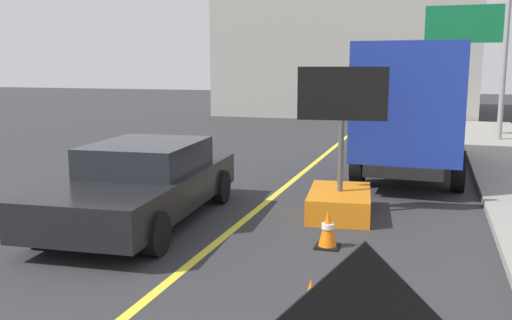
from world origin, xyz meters
name	(u,v)px	position (x,y,z in m)	size (l,w,h in m)	color
arrow_board_trailer	(340,189)	(1.55, 12.17, 0.48)	(1.60, 1.91, 2.70)	orange
box_truck	(414,105)	(2.66, 16.73, 1.75)	(2.58, 6.73, 3.20)	black
pickup_car	(143,182)	(-1.68, 10.73, 0.70)	(2.41, 5.02, 1.38)	black
highway_guide_sign	(481,45)	(4.60, 23.44, 3.42)	(2.79, 0.18, 5.00)	gray
far_building_block	(351,29)	(-1.59, 34.83, 4.76)	(13.57, 9.25, 9.51)	gray
traffic_cone_mid_lane	(311,306)	(2.01, 7.52, 0.28)	(0.36, 0.36, 0.58)	black
traffic_cone_far_lane	(328,229)	(1.68, 10.25, 0.29)	(0.36, 0.36, 0.58)	black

